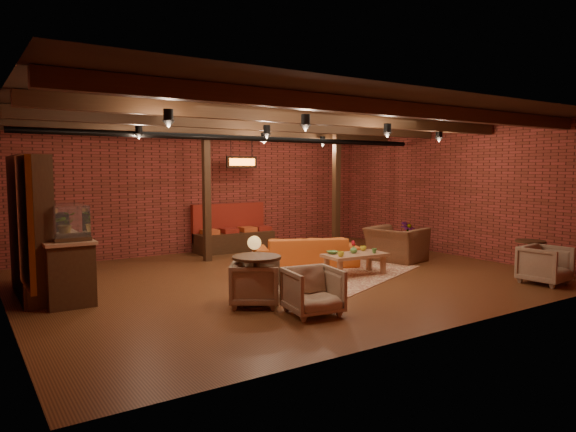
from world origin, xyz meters
TOP-DOWN VIEW (x-y plane):
  - floor at (0.00, 0.00)m, footprint 10.00×10.00m
  - ceiling at (0.00, 0.00)m, footprint 10.00×8.00m
  - wall_back at (0.00, 4.00)m, footprint 10.00×0.02m
  - wall_front at (0.00, -4.00)m, footprint 10.00×0.02m
  - wall_left at (-5.00, 0.00)m, footprint 0.02×8.00m
  - wall_right at (5.00, 0.00)m, footprint 0.02×8.00m
  - ceiling_beams at (0.00, 0.00)m, footprint 9.80×6.40m
  - ceiling_pipe at (0.00, 1.60)m, footprint 9.60×0.12m
  - post_left at (-0.60, 2.60)m, footprint 0.16×0.16m
  - post_right at (2.80, 2.00)m, footprint 0.16×0.16m
  - service_counter at (-4.10, 1.00)m, footprint 0.80×2.50m
  - plant_counter at (-4.00, 1.20)m, footprint 0.35×0.39m
  - shelving_hutch at (-4.50, 1.10)m, footprint 0.52×2.00m
  - chalkboard_menu at (-4.93, -2.30)m, footprint 0.08×0.96m
  - banquette at (0.60, 3.55)m, footprint 2.10×0.70m
  - service_sign at (0.60, 3.10)m, footprint 0.86×0.06m
  - ceiling_spotlights at (0.00, 0.00)m, footprint 6.40×4.40m
  - rug at (0.99, -0.09)m, footprint 4.16×3.72m
  - sofa at (0.94, 0.75)m, footprint 2.46×1.71m
  - coffee_table at (1.23, -0.58)m, footprint 1.35×0.73m
  - side_table_lamp at (-0.65, 0.25)m, footprint 0.42×0.42m
  - round_table_left at (-1.62, -1.56)m, footprint 0.78×0.78m
  - armchair_a at (-1.61, -1.50)m, footprint 1.01×1.03m
  - armchair_b at (-1.15, -2.42)m, footprint 0.86×0.82m
  - armchair_right at (3.13, 0.14)m, footprint 1.06×1.38m
  - side_table_book at (3.81, 0.59)m, footprint 0.54×0.54m
  - round_table_right at (4.40, -2.44)m, footprint 0.60×0.60m
  - armchair_far at (3.76, -3.15)m, footprint 0.84×0.80m
  - plant_tall at (4.34, 0.94)m, footprint 1.49×1.49m

SIDE VIEW (x-z plane):
  - floor at x=0.00m, z-range 0.00..0.00m
  - rug at x=0.99m, z-range 0.00..0.01m
  - sofa at x=0.94m, z-range 0.00..0.67m
  - armchair_b at x=-1.15m, z-range 0.00..0.78m
  - armchair_a at x=-1.61m, z-range 0.00..0.78m
  - armchair_far at x=3.76m, z-range 0.00..0.80m
  - coffee_table at x=1.23m, z-range 0.05..0.75m
  - round_table_right at x=4.40m, z-range 0.12..0.81m
  - banquette at x=0.60m, z-range 0.00..1.00m
  - side_table_book at x=3.81m, z-range 0.23..0.83m
  - armchair_right at x=3.13m, z-range 0.00..1.07m
  - round_table_left at x=-1.62m, z-range 0.14..0.95m
  - side_table_lamp at x=-0.65m, z-range 0.22..1.08m
  - service_counter at x=-4.10m, z-range 0.00..1.60m
  - plant_tall at x=4.34m, z-range 0.00..2.38m
  - shelving_hutch at x=-4.50m, z-range 0.00..2.40m
  - plant_counter at x=-4.00m, z-range 1.07..1.37m
  - wall_back at x=0.00m, z-range 0.00..3.20m
  - wall_front at x=0.00m, z-range 0.00..3.20m
  - wall_left at x=-5.00m, z-range 0.00..3.20m
  - wall_right at x=5.00m, z-range 0.00..3.20m
  - post_left at x=-0.60m, z-range 0.00..3.20m
  - post_right at x=2.80m, z-range 0.00..3.20m
  - chalkboard_menu at x=-4.93m, z-range 0.87..2.33m
  - service_sign at x=0.60m, z-range 2.20..2.50m
  - ceiling_pipe at x=0.00m, z-range 2.79..2.91m
  - ceiling_spotlights at x=0.00m, z-range 2.72..3.00m
  - ceiling_beams at x=0.00m, z-range 2.97..3.19m
  - ceiling at x=0.00m, z-range 3.19..3.21m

